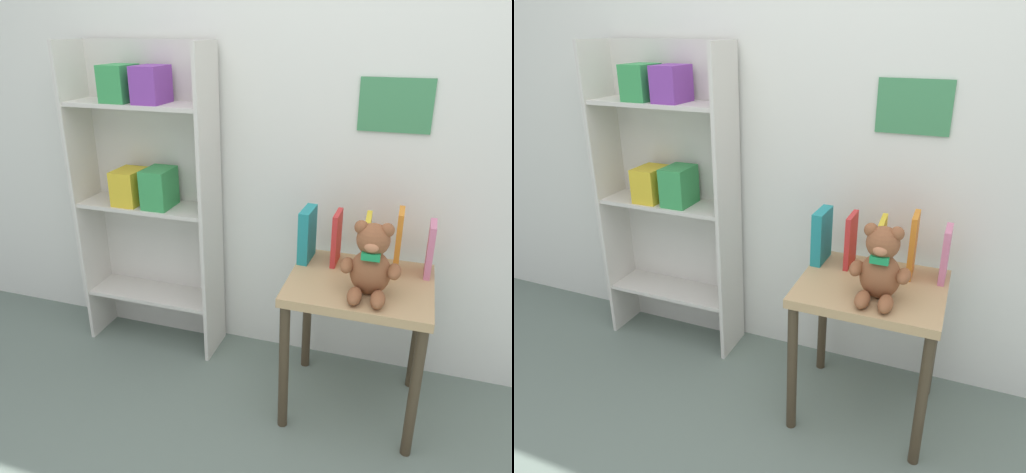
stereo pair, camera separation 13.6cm
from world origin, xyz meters
TOP-DOWN VIEW (x-y plane):
  - wall_back at (0.00, 1.43)m, footprint 4.80×0.07m
  - bookshelf_side at (-0.88, 1.29)m, footprint 0.67×0.23m
  - display_table at (0.16, 1.06)m, footprint 0.55×0.48m
  - teddy_bear at (0.19, 0.96)m, footprint 0.22×0.20m
  - book_standing_teal at (-0.09, 1.19)m, footprint 0.05×0.15m
  - book_standing_red at (0.03, 1.19)m, footprint 0.02×0.13m
  - book_standing_yellow at (0.16, 1.19)m, footprint 0.03×0.15m
  - book_standing_orange at (0.28, 1.19)m, footprint 0.02×0.13m
  - book_standing_pink at (0.40, 1.20)m, footprint 0.03×0.12m

SIDE VIEW (x-z plane):
  - display_table at x=0.16m, z-range 0.20..0.80m
  - book_standing_pink at x=0.40m, z-range 0.60..0.82m
  - book_standing_yellow at x=0.16m, z-range 0.60..0.82m
  - book_standing_red at x=0.03m, z-range 0.60..0.82m
  - book_standing_teal at x=-0.09m, z-range 0.60..0.83m
  - teddy_bear at x=0.19m, z-range 0.59..0.87m
  - book_standing_orange at x=0.28m, z-range 0.60..0.86m
  - bookshelf_side at x=-0.88m, z-range 0.08..1.54m
  - wall_back at x=0.00m, z-range 0.00..2.50m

